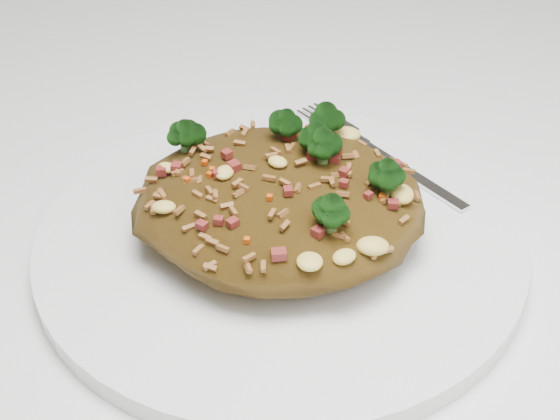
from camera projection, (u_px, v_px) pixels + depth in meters
The scene contains 4 objects.
dining_table at pixel (335, 299), 0.58m from camera, with size 1.20×0.80×0.75m.
plate at pixel (280, 238), 0.48m from camera, with size 0.30×0.30×0.01m, color white.
fried_rice at pixel (281, 190), 0.46m from camera, with size 0.17×0.16×0.07m.
fork at pixel (386, 159), 0.54m from camera, with size 0.12×0.13×0.00m.
Camera 1 is at (0.01, -0.42, 1.06)m, focal length 50.00 mm.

